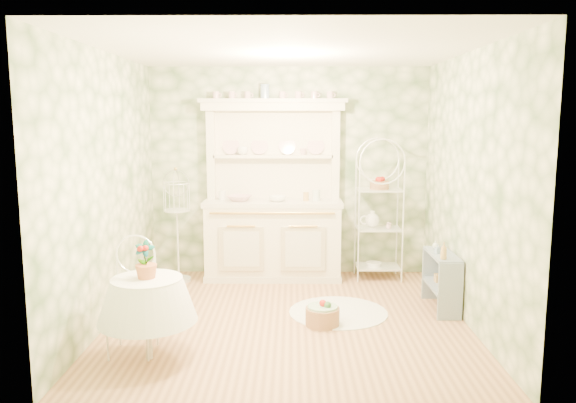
{
  "coord_description": "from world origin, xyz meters",
  "views": [
    {
      "loc": [
        0.05,
        -5.53,
        2.05
      ],
      "look_at": [
        0.0,
        0.5,
        1.15
      ],
      "focal_mm": 35.0,
      "sensor_mm": 36.0,
      "label": 1
    }
  ],
  "objects_px": {
    "side_shelf": "(441,283)",
    "cafe_chair": "(132,302)",
    "kitchen_dresser": "(273,190)",
    "floor_basket": "(323,313)",
    "round_table": "(148,324)",
    "bakers_rack": "(379,209)",
    "birdcage_stand": "(177,226)"
  },
  "relations": [
    {
      "from": "side_shelf",
      "to": "cafe_chair",
      "type": "distance_m",
      "value": 3.23
    },
    {
      "from": "bakers_rack",
      "to": "cafe_chair",
      "type": "distance_m",
      "value": 3.47
    },
    {
      "from": "bakers_rack",
      "to": "birdcage_stand",
      "type": "bearing_deg",
      "value": -175.86
    },
    {
      "from": "round_table",
      "to": "floor_basket",
      "type": "relative_size",
      "value": 1.64
    },
    {
      "from": "round_table",
      "to": "floor_basket",
      "type": "distance_m",
      "value": 1.74
    },
    {
      "from": "side_shelf",
      "to": "round_table",
      "type": "height_order",
      "value": "round_table"
    },
    {
      "from": "round_table",
      "to": "cafe_chair",
      "type": "xyz_separation_m",
      "value": [
        -0.17,
        0.12,
        0.15
      ]
    },
    {
      "from": "cafe_chair",
      "to": "birdcage_stand",
      "type": "relative_size",
      "value": 0.65
    },
    {
      "from": "cafe_chair",
      "to": "floor_basket",
      "type": "distance_m",
      "value": 1.86
    },
    {
      "from": "kitchen_dresser",
      "to": "side_shelf",
      "type": "bearing_deg",
      "value": -32.61
    },
    {
      "from": "kitchen_dresser",
      "to": "birdcage_stand",
      "type": "bearing_deg",
      "value": -172.33
    },
    {
      "from": "birdcage_stand",
      "to": "kitchen_dresser",
      "type": "bearing_deg",
      "value": 7.67
    },
    {
      "from": "kitchen_dresser",
      "to": "bakers_rack",
      "type": "height_order",
      "value": "kitchen_dresser"
    },
    {
      "from": "bakers_rack",
      "to": "kitchen_dresser",
      "type": "bearing_deg",
      "value": -179.41
    },
    {
      "from": "side_shelf",
      "to": "cafe_chair",
      "type": "height_order",
      "value": "cafe_chair"
    },
    {
      "from": "kitchen_dresser",
      "to": "floor_basket",
      "type": "distance_m",
      "value": 2.05
    },
    {
      "from": "cafe_chair",
      "to": "side_shelf",
      "type": "bearing_deg",
      "value": 20.46
    },
    {
      "from": "cafe_chair",
      "to": "floor_basket",
      "type": "relative_size",
      "value": 2.43
    },
    {
      "from": "round_table",
      "to": "floor_basket",
      "type": "xyz_separation_m",
      "value": [
        1.53,
        0.8,
        -0.19
      ]
    },
    {
      "from": "birdcage_stand",
      "to": "floor_basket",
      "type": "xyz_separation_m",
      "value": [
        1.74,
        -1.53,
        -0.59
      ]
    },
    {
      "from": "side_shelf",
      "to": "floor_basket",
      "type": "distance_m",
      "value": 1.41
    },
    {
      "from": "round_table",
      "to": "bakers_rack",
      "type": "bearing_deg",
      "value": 46.92
    },
    {
      "from": "bakers_rack",
      "to": "birdcage_stand",
      "type": "height_order",
      "value": "bakers_rack"
    },
    {
      "from": "kitchen_dresser",
      "to": "round_table",
      "type": "height_order",
      "value": "kitchen_dresser"
    },
    {
      "from": "side_shelf",
      "to": "birdcage_stand",
      "type": "height_order",
      "value": "birdcage_stand"
    },
    {
      "from": "floor_basket",
      "to": "round_table",
      "type": "bearing_deg",
      "value": -152.36
    },
    {
      "from": "side_shelf",
      "to": "cafe_chair",
      "type": "bearing_deg",
      "value": -153.29
    },
    {
      "from": "round_table",
      "to": "floor_basket",
      "type": "height_order",
      "value": "round_table"
    },
    {
      "from": "bakers_rack",
      "to": "round_table",
      "type": "relative_size",
      "value": 2.87
    },
    {
      "from": "kitchen_dresser",
      "to": "cafe_chair",
      "type": "xyz_separation_m",
      "value": [
        -1.15,
        -2.37,
        -0.68
      ]
    },
    {
      "from": "bakers_rack",
      "to": "side_shelf",
      "type": "relative_size",
      "value": 2.72
    },
    {
      "from": "kitchen_dresser",
      "to": "side_shelf",
      "type": "distance_m",
      "value": 2.37
    }
  ]
}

